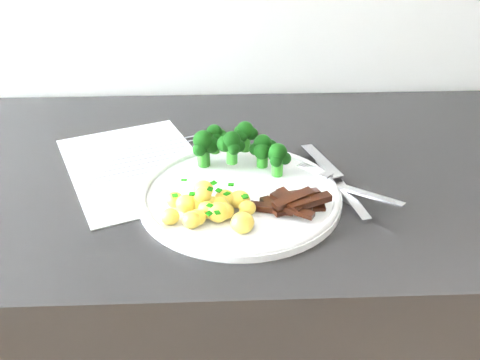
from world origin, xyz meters
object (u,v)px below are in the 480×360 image
(recipe_paper, at_px, (137,166))
(beef_strips, at_px, (292,203))
(broccoli, at_px, (238,144))
(knife, at_px, (341,188))
(fork, at_px, (351,187))
(potatoes, at_px, (211,207))
(plate, at_px, (240,195))

(recipe_paper, relative_size, beef_strips, 3.06)
(broccoli, height_order, knife, broccoli)
(broccoli, distance_m, fork, 0.17)
(beef_strips, xyz_separation_m, knife, (0.07, 0.05, -0.01))
(potatoes, bearing_deg, broccoli, 73.51)
(beef_strips, distance_m, fork, 0.09)
(recipe_paper, distance_m, knife, 0.30)
(plate, bearing_deg, potatoes, -126.93)
(potatoes, relative_size, fork, 0.94)
(fork, bearing_deg, beef_strips, -156.71)
(potatoes, xyz_separation_m, fork, (0.18, 0.05, -0.00))
(plate, relative_size, beef_strips, 2.55)
(recipe_paper, bearing_deg, potatoes, -52.74)
(potatoes, distance_m, beef_strips, 0.10)
(plate, height_order, fork, fork)
(broccoli, bearing_deg, recipe_paper, 172.83)
(recipe_paper, xyz_separation_m, beef_strips, (0.21, -0.14, 0.02))
(fork, xyz_separation_m, knife, (-0.01, 0.01, -0.01))
(beef_strips, height_order, knife, beef_strips)
(broccoli, relative_size, beef_strips, 1.29)
(plate, relative_size, potatoes, 2.31)
(broccoli, bearing_deg, beef_strips, -61.46)
(potatoes, xyz_separation_m, knife, (0.17, 0.06, -0.01))
(plate, xyz_separation_m, beef_strips, (0.06, -0.04, 0.01))
(potatoes, bearing_deg, knife, 18.77)
(knife, bearing_deg, plate, -175.96)
(plate, bearing_deg, broccoli, 89.86)
(broccoli, relative_size, potatoes, 1.17)
(beef_strips, relative_size, fork, 0.85)
(plate, bearing_deg, recipe_paper, 147.10)
(plate, relative_size, broccoli, 1.97)
(potatoes, height_order, fork, potatoes)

